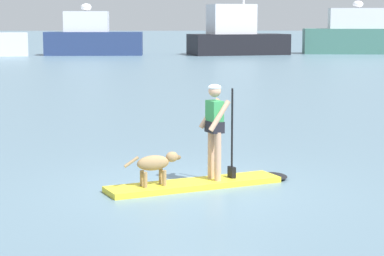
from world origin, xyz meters
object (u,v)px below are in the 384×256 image
Objects in this scene: dog at (156,164)px; person_paddler at (215,124)px; paddleboard at (206,183)px; moored_boat_far_port at (364,36)px; moored_boat_starboard at (92,38)px; moored_boat_far_starboard at (236,36)px.

person_paddler is at bearing 23.03° from dog.
paddleboard is 0.31× the size of moored_boat_far_port.
person_paddler is at bearing -107.92° from moored_boat_far_port.
paddleboard is 1.05m from person_paddler.
paddleboard is 0.42× the size of moored_boat_starboard.
paddleboard is 50.27m from moored_boat_starboard.
paddleboard is 2.02× the size of person_paddler.
moored_boat_far_port is at bearing 4.11° from moored_boat_starboard.
moored_boat_far_port is (23.58, 1.69, 0.12)m from moored_boat_starboard.
moored_boat_far_starboard reaches higher than moored_boat_far_port.
dog is 50.52m from moored_boat_starboard.
moored_boat_starboard is at bearing -175.89° from moored_boat_far_port.
moored_boat_far_port is (16.80, 51.48, 1.49)m from paddleboard.
moored_boat_far_port is (17.67, 51.85, 1.06)m from dog.
moored_boat_far_starboard is at bearing 84.04° from person_paddler.
dog is at bearing -156.97° from person_paddler.
paddleboard is 3.46× the size of dog.
paddleboard is at bearing -96.14° from moored_boat_far_starboard.
moored_boat_far_starboard is at bearing 1.54° from moored_boat_starboard.
moored_boat_far_starboard is 0.81× the size of moored_boat_far_port.
person_paddler reaches higher than dog.
person_paddler is 54.03m from moored_boat_far_port.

